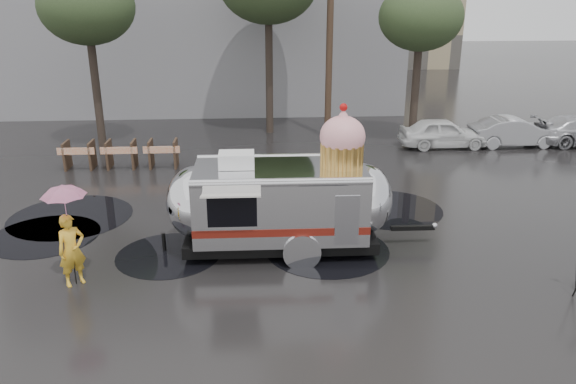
{
  "coord_description": "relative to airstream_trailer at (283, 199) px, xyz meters",
  "views": [
    {
      "loc": [
        -0.77,
        -9.94,
        6.18
      ],
      "look_at": [
        0.05,
        2.89,
        1.5
      ],
      "focal_mm": 35.0,
      "sensor_mm": 36.0,
      "label": 1
    }
  ],
  "objects": [
    {
      "name": "airstream_trailer",
      "position": [
        0.0,
        0.0,
        0.0
      ],
      "size": [
        6.94,
        2.64,
        3.74
      ],
      "rotation": [
        0.0,
        0.0,
        -0.01
      ],
      "color": "silver",
      "rests_on": "ground"
    },
    {
      "name": "parked_cars",
      "position": [
        11.84,
        9.12,
        -0.59
      ],
      "size": [
        13.2,
        1.9,
        1.5
      ],
      "color": "silver",
      "rests_on": "ground"
    },
    {
      "name": "person_left",
      "position": [
        -4.7,
        -1.53,
        -0.49
      ],
      "size": [
        0.71,
        0.67,
        1.64
      ],
      "primitive_type": "imported",
      "rotation": [
        0.0,
        0.0,
        0.66
      ],
      "color": "yellow",
      "rests_on": "ground"
    },
    {
      "name": "umbrella_pink",
      "position": [
        -4.7,
        -1.53,
        0.63
      ],
      "size": [
        1.15,
        1.15,
        2.33
      ],
      "color": "#FD9CCA",
      "rests_on": "ground"
    },
    {
      "name": "ground",
      "position": [
        0.06,
        -2.88,
        -1.31
      ],
      "size": [
        120.0,
        120.0,
        0.0
      ],
      "primitive_type": "plane",
      "color": "black",
      "rests_on": "ground"
    },
    {
      "name": "tree_right",
      "position": [
        6.06,
        10.12,
        3.74
      ],
      "size": [
        3.36,
        3.36,
        6.42
      ],
      "color": "#382D26",
      "rests_on": "ground"
    },
    {
      "name": "puddles",
      "position": [
        -2.12,
        1.28,
        -1.31
      ],
      "size": [
        12.57,
        5.91,
        0.01
      ],
      "color": "black",
      "rests_on": "ground"
    },
    {
      "name": "tree_left",
      "position": [
        -6.94,
        10.12,
        4.17
      ],
      "size": [
        3.64,
        3.64,
        6.95
      ],
      "color": "#382D26",
      "rests_on": "ground"
    },
    {
      "name": "utility_pole",
      "position": [
        2.56,
        11.12,
        3.31
      ],
      "size": [
        1.6,
        0.28,
        9.0
      ],
      "color": "#473323",
      "rests_on": "ground"
    },
    {
      "name": "barricade_row",
      "position": [
        -5.49,
        7.08,
        -0.79
      ],
      "size": [
        4.3,
        0.8,
        1.0
      ],
      "color": "#473323",
      "rests_on": "ground"
    }
  ]
}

